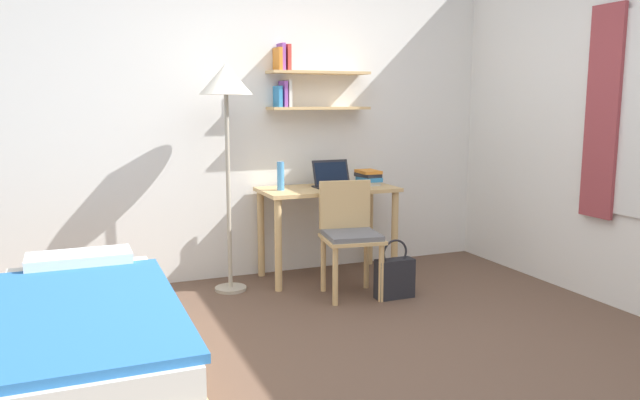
{
  "coord_description": "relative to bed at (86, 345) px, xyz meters",
  "views": [
    {
      "loc": [
        -1.5,
        -2.86,
        1.44
      ],
      "look_at": [
        -0.12,
        0.51,
        0.85
      ],
      "focal_mm": 34.83,
      "sensor_mm": 36.0,
      "label": 1
    }
  ],
  "objects": [
    {
      "name": "desk_chair",
      "position": [
        1.87,
        0.93,
        0.24
      ],
      "size": [
        0.47,
        0.47,
        0.84
      ],
      "color": "tan",
      "rests_on": "ground_plane"
    },
    {
      "name": "handbag",
      "position": [
        2.14,
        0.72,
        -0.08
      ],
      "size": [
        0.29,
        0.11,
        0.44
      ],
      "color": "#232328",
      "rests_on": "ground_plane"
    },
    {
      "name": "bed",
      "position": [
        0.0,
        0.0,
        0.0
      ],
      "size": [
        0.86,
        1.89,
        0.54
      ],
      "color": "tan",
      "rests_on": "ground_plane"
    },
    {
      "name": "book_stack",
      "position": [
        2.28,
        1.45,
        0.57
      ],
      "size": [
        0.17,
        0.24,
        0.12
      ],
      "color": "silver",
      "rests_on": "desk"
    },
    {
      "name": "ground_plane",
      "position": [
        1.47,
        -0.27,
        -0.24
      ],
      "size": [
        5.28,
        5.28,
        0.0
      ],
      "primitive_type": "plane",
      "color": "brown"
    },
    {
      "name": "laptop",
      "position": [
        1.95,
        1.43,
        0.56
      ],
      "size": [
        0.31,
        0.23,
        0.22
      ],
      "color": "black",
      "rests_on": "desk"
    },
    {
      "name": "standing_lamp",
      "position": [
        1.07,
        1.36,
        1.25
      ],
      "size": [
        0.39,
        0.39,
        1.7
      ],
      "color": "#B2A893",
      "rests_on": "ground_plane"
    },
    {
      "name": "wall_back",
      "position": [
        1.48,
        1.75,
        1.07
      ],
      "size": [
        4.4,
        0.27,
        2.6
      ],
      "color": "white",
      "rests_on": "ground_plane"
    },
    {
      "name": "desk",
      "position": [
        1.9,
        1.43,
        0.36
      ],
      "size": [
        1.09,
        0.54,
        0.74
      ],
      "color": "tan",
      "rests_on": "ground_plane"
    },
    {
      "name": "water_bottle",
      "position": [
        1.51,
        1.43,
        0.61
      ],
      "size": [
        0.06,
        0.06,
        0.22
      ],
      "primitive_type": "cylinder",
      "color": "#4C99DB",
      "rests_on": "desk"
    }
  ]
}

